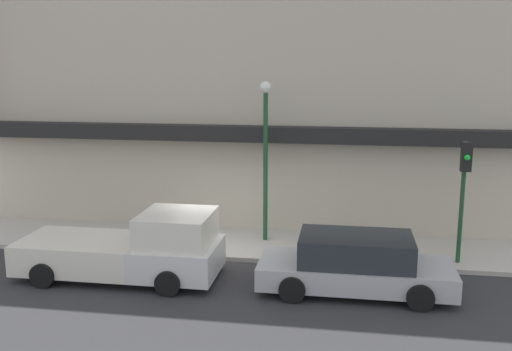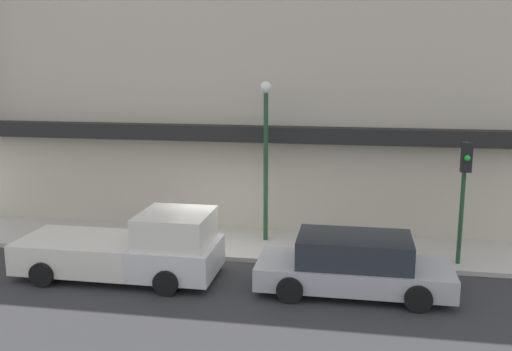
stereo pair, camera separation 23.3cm
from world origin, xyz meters
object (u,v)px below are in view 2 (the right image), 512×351
at_px(fire_hydrant, 146,234).
at_px(street_lamp, 266,141).
at_px(parked_car, 354,265).
at_px(pickup_truck, 132,248).
at_px(traffic_light, 464,181).

relative_size(fire_hydrant, street_lamp, 0.14).
bearing_deg(parked_car, street_lamp, 127.55).
relative_size(pickup_truck, parked_car, 1.12).
height_order(parked_car, traffic_light, traffic_light).
xyz_separation_m(pickup_truck, parked_car, (5.84, -0.00, -0.09)).
height_order(parked_car, fire_hydrant, parked_car).
bearing_deg(pickup_truck, fire_hydrant, 101.51).
distance_m(parked_car, street_lamp, 5.11).
relative_size(parked_car, street_lamp, 0.97).
distance_m(pickup_truck, street_lamp, 5.23).
bearing_deg(pickup_truck, traffic_light, 13.05).
bearing_deg(pickup_truck, street_lamp, 47.47).
xyz_separation_m(pickup_truck, fire_hydrant, (-0.51, 2.35, -0.33)).
height_order(pickup_truck, street_lamp, street_lamp).
relative_size(pickup_truck, fire_hydrant, 7.92).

